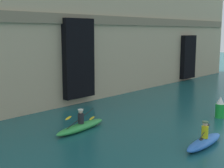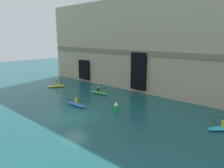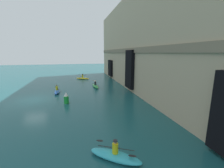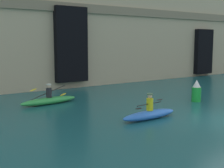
# 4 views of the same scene
# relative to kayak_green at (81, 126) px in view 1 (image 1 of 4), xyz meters

# --- Properties ---
(cliff_bluff) EXTENTS (44.82, 7.44, 14.05)m
(cliff_bluff) POSITION_rel_kayak_green_xyz_m (4.85, 8.23, 6.77)
(cliff_bluff) COLOR tan
(cliff_bluff) RESTS_ON ground
(kayak_green) EXTENTS (3.48, 1.02, 1.14)m
(kayak_green) POSITION_rel_kayak_green_xyz_m (0.00, 0.00, 0.00)
(kayak_green) COLOR green
(kayak_green) RESTS_ON ground
(kayak_blue) EXTENTS (3.06, 0.87, 1.17)m
(kayak_blue) POSITION_rel_kayak_green_xyz_m (2.28, -5.80, 0.01)
(kayak_blue) COLOR blue
(kayak_blue) RESTS_ON ground
(marker_buoy) EXTENTS (0.54, 0.54, 1.29)m
(marker_buoy) POSITION_rel_kayak_green_xyz_m (7.35, -4.24, 0.36)
(marker_buoy) COLOR green
(marker_buoy) RESTS_ON ground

